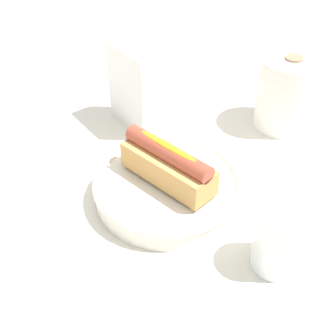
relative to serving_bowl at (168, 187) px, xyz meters
name	(u,v)px	position (x,y,z in m)	size (l,w,h in m)	color
ground_plane	(145,196)	(-0.03, -0.02, -0.02)	(2.40, 2.40, 0.00)	silver
serving_bowl	(168,187)	(0.00, 0.00, 0.00)	(0.23, 0.23, 0.04)	silver
hotdog_front	(168,164)	(0.00, 0.00, 0.05)	(0.16, 0.07, 0.06)	tan
water_glass	(280,241)	(0.19, -0.02, 0.02)	(0.07, 0.07, 0.09)	white
paper_towel_roll	(288,93)	(0.05, 0.29, 0.04)	(0.11, 0.11, 0.13)	white
napkin_box	(135,88)	(-0.17, 0.13, 0.05)	(0.11, 0.04, 0.15)	white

